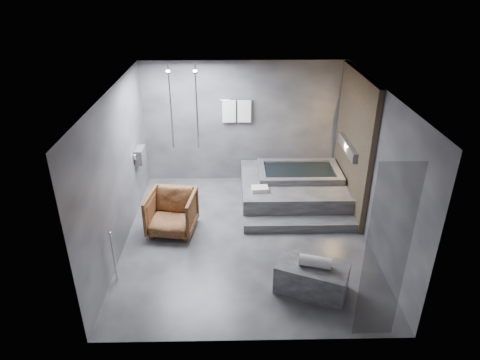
{
  "coord_description": "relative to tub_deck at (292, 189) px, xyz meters",
  "views": [
    {
      "loc": [
        -0.26,
        -6.74,
        4.6
      ],
      "look_at": [
        -0.12,
        0.3,
        1.05
      ],
      "focal_mm": 32.0,
      "sensor_mm": 36.0,
      "label": 1
    }
  ],
  "objects": [
    {
      "name": "tub_deck",
      "position": [
        0.0,
        0.0,
        0.0
      ],
      "size": [
        2.2,
        2.0,
        0.5
      ],
      "primitive_type": "cube",
      "color": "#313134",
      "rests_on": "ground"
    },
    {
      "name": "rolled_towel",
      "position": [
        -0.06,
        -2.98,
        0.32
      ],
      "size": [
        0.52,
        0.31,
        0.18
      ],
      "primitive_type": "cylinder",
      "rotation": [
        0.0,
        1.57,
        -0.29
      ],
      "color": "white",
      "rests_on": "concrete_bench"
    },
    {
      "name": "deck_towel",
      "position": [
        -0.75,
        -0.55,
        0.29
      ],
      "size": [
        0.35,
        0.27,
        0.09
      ],
      "primitive_type": "cube",
      "rotation": [
        0.0,
        0.0,
        0.07
      ],
      "color": "silver",
      "rests_on": "tub_deck"
    },
    {
      "name": "room",
      "position": [
        -0.65,
        -1.21,
        1.48
      ],
      "size": [
        5.0,
        5.04,
        2.82
      ],
      "color": "#2C2C2F",
      "rests_on": "ground"
    },
    {
      "name": "driftwood_chair",
      "position": [
        -2.46,
        -1.21,
        0.15
      ],
      "size": [
        0.98,
        1.0,
        0.81
      ],
      "primitive_type": "imported",
      "rotation": [
        0.0,
        0.0,
        -0.14
      ],
      "color": "#3E200F",
      "rests_on": "ground"
    },
    {
      "name": "concrete_bench",
      "position": [
        -0.08,
        -2.95,
        -0.01
      ],
      "size": [
        1.22,
        0.97,
        0.49
      ],
      "primitive_type": "cube",
      "rotation": [
        0.0,
        0.0,
        -0.41
      ],
      "color": "#363639",
      "rests_on": "ground"
    },
    {
      "name": "tub_step",
      "position": [
        0.0,
        -1.18,
        -0.16
      ],
      "size": [
        2.2,
        0.36,
        0.18
      ],
      "primitive_type": "cube",
      "color": "#313134",
      "rests_on": "ground"
    }
  ]
}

